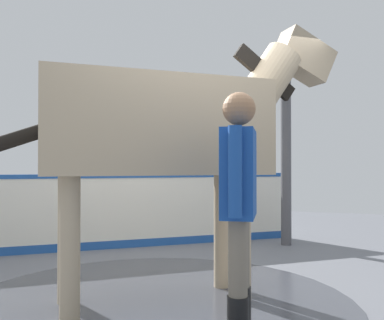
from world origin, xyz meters
TOP-DOWN VIEW (x-y plane):
  - ground_plane at (0.00, 0.00)m, footprint 16.00×16.00m
  - wet_patch at (0.23, 0.14)m, footprint 3.59×3.59m
  - barrier_wall at (1.88, -1.84)m, footprint 4.54×3.82m
  - roof_post_near at (-0.50, -3.04)m, footprint 0.16×0.16m
  - horse at (0.13, 0.06)m, footprint 2.68×2.29m
  - handler at (-0.69, 0.70)m, footprint 0.30×0.69m

SIDE VIEW (x-z plane):
  - ground_plane at x=0.00m, z-range -0.02..0.00m
  - wet_patch at x=0.23m, z-range 0.00..0.00m
  - barrier_wall at x=1.88m, z-range -0.04..1.06m
  - handler at x=-0.69m, z-range 0.14..1.88m
  - roof_post_near at x=-0.50m, z-range 0.00..2.67m
  - horse at x=0.13m, z-range 0.25..2.87m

